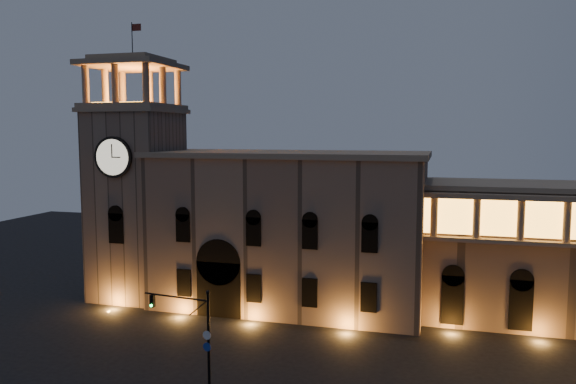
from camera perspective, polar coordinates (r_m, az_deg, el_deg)
name	(u,v)px	position (r m, az deg, el deg)	size (l,w,h in m)	color
government_building	(287,230)	(63.44, -0.09, -3.87)	(30.80, 12.80, 17.60)	#7E6452
clock_tower	(136,193)	(69.32, -15.14, -0.12)	(9.80, 9.80, 32.40)	#7E6452
traffic_light	(197,339)	(44.17, -9.23, -14.50)	(5.90, 1.03, 8.13)	black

